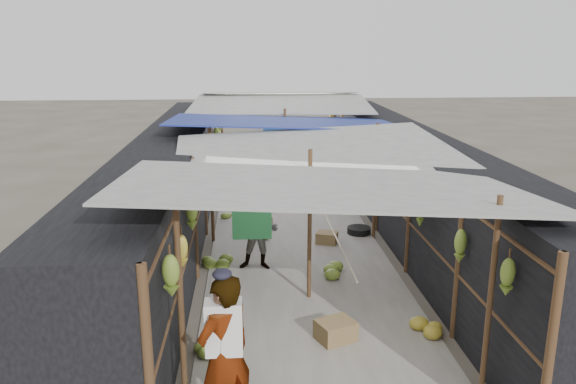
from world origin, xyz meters
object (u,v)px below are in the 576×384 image
object	(u,v)px
vendor_elderly	(225,356)
shopper_blue	(258,231)
vendor_seated	(339,184)
crate_near	(327,238)
black_basin	(359,231)

from	to	relation	value
vendor_elderly	shopper_blue	world-z (taller)	vendor_elderly
vendor_elderly	vendor_seated	world-z (taller)	vendor_elderly
vendor_elderly	crate_near	bearing A→B (deg)	-148.18
black_basin	vendor_seated	size ratio (longest dim) A/B	0.67
shopper_blue	black_basin	bearing A→B (deg)	47.42
vendor_elderly	shopper_blue	size ratio (longest dim) A/B	1.21
black_basin	shopper_blue	distance (m)	3.10
vendor_elderly	black_basin	bearing A→B (deg)	-152.97
crate_near	vendor_elderly	distance (m)	6.40
crate_near	shopper_blue	bearing A→B (deg)	-119.03
shopper_blue	vendor_seated	bearing A→B (deg)	73.28
shopper_blue	vendor_seated	size ratio (longest dim) A/B	1.93
crate_near	vendor_elderly	bearing A→B (deg)	-88.04
crate_near	vendor_seated	size ratio (longest dim) A/B	0.54
black_basin	vendor_elderly	xyz separation A→B (m)	(-2.82, -6.62, 0.86)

